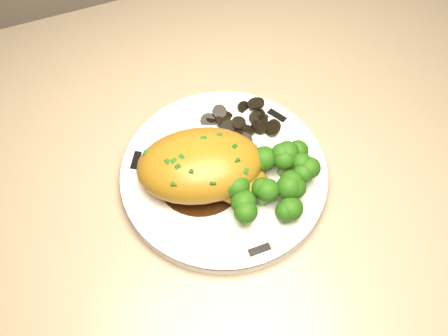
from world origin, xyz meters
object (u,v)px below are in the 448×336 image
object	(u,v)px
counter	(410,203)
broccoli_florets	(271,180)
chicken_breast	(204,167)
plate	(224,176)

from	to	relation	value
counter	broccoli_florets	size ratio (longest dim) A/B	17.98
counter	broccoli_florets	distance (m)	0.67
chicken_breast	counter	bearing A→B (deg)	20.15
chicken_breast	broccoli_florets	distance (m)	0.08
plate	chicken_breast	size ratio (longest dim) A/B	1.52
counter	chicken_breast	size ratio (longest dim) A/B	12.93
broccoli_florets	chicken_breast	bearing A→B (deg)	149.74
plate	chicken_breast	world-z (taller)	chicken_breast
chicken_breast	broccoli_florets	size ratio (longest dim) A/B	1.39
chicken_breast	broccoli_florets	world-z (taller)	chicken_breast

